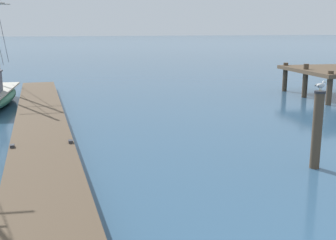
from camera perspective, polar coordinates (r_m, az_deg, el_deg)
name	(u,v)px	position (r m, az deg, el deg)	size (l,w,h in m)	color
floating_dock	(41,118)	(16.68, -16.94, 0.23)	(2.42, 21.53, 0.53)	brown
mooring_piling	(317,129)	(11.86, 19.61, -1.14)	(0.30, 0.30, 2.11)	#4C3D2D
perched_seagull	(320,85)	(11.66, 20.00, 4.45)	(0.38, 0.20, 0.26)	gold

